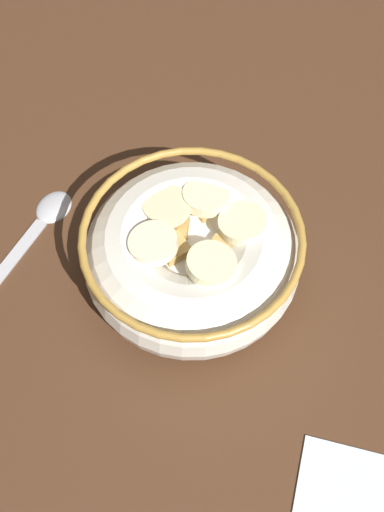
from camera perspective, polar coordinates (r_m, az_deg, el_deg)
The scene contains 3 objects.
ground_plane at distance 53.73cm, azimuth 0.00°, elevation -2.17°, with size 97.00×97.00×2.00cm, color #472B19.
cereal_bowl at distance 50.02cm, azimuth -0.02°, elevation 0.19°, with size 16.13×16.13×6.63cm.
spoon at distance 56.18cm, azimuth -12.98°, elevation 2.32°, with size 14.46×4.90×0.80cm.
Camera 1 is at (24.57, 7.12, 46.25)cm, focal length 47.81 mm.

